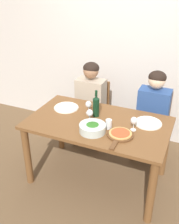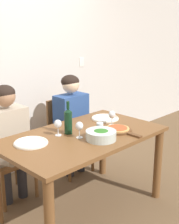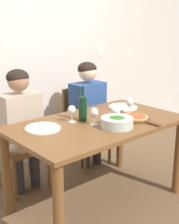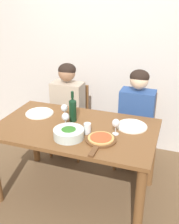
# 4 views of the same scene
# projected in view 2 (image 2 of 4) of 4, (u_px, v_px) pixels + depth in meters

# --- Properties ---
(ground_plane) EXTENTS (40.00, 40.00, 0.00)m
(ground_plane) POSITION_uv_depth(u_px,v_px,m) (83.00, 209.00, 3.08)
(ground_plane) COLOR brown
(back_wall) EXTENTS (10.00, 0.06, 2.70)m
(back_wall) POSITION_uv_depth(u_px,v_px,m) (9.00, 61.00, 3.52)
(back_wall) COLOR silver
(back_wall) RESTS_ON ground
(dining_table) EXTENTS (1.52, 0.88, 0.78)m
(dining_table) POSITION_uv_depth(u_px,v_px,m) (83.00, 147.00, 2.90)
(dining_table) COLOR brown
(dining_table) RESTS_ON ground
(chair_left) EXTENTS (0.42, 0.42, 0.89)m
(chair_left) POSITION_uv_depth(u_px,v_px,m) (5.00, 153.00, 3.22)
(chair_left) COLOR brown
(chair_left) RESTS_ON ground
(chair_right) EXTENTS (0.42, 0.42, 0.89)m
(chair_right) POSITION_uv_depth(u_px,v_px,m) (66.00, 133.00, 3.79)
(chair_right) COLOR brown
(chair_right) RESTS_ON ground
(person_woman) EXTENTS (0.47, 0.51, 1.20)m
(person_woman) POSITION_uv_depth(u_px,v_px,m) (9.00, 133.00, 3.08)
(person_woman) COLOR #28282D
(person_woman) RESTS_ON ground
(person_man) EXTENTS (0.47, 0.51, 1.20)m
(person_man) POSITION_uv_depth(u_px,v_px,m) (72.00, 116.00, 3.65)
(person_man) COLOR #28282D
(person_man) RESTS_ON ground
(wine_bottle) EXTENTS (0.07, 0.07, 0.31)m
(wine_bottle) POSITION_uv_depth(u_px,v_px,m) (68.00, 121.00, 2.86)
(wine_bottle) COLOR black
(wine_bottle) RESTS_ON dining_table
(broccoli_bowl) EXTENTS (0.27, 0.27, 0.09)m
(broccoli_bowl) POSITION_uv_depth(u_px,v_px,m) (101.00, 135.00, 2.73)
(broccoli_bowl) COLOR silver
(broccoli_bowl) RESTS_ON dining_table
(dinner_plate_left) EXTENTS (0.29, 0.29, 0.02)m
(dinner_plate_left) POSITION_uv_depth(u_px,v_px,m) (31.00, 143.00, 2.65)
(dinner_plate_left) COLOR silver
(dinner_plate_left) RESTS_ON dining_table
(dinner_plate_right) EXTENTS (0.29, 0.29, 0.02)m
(dinner_plate_right) POSITION_uv_depth(u_px,v_px,m) (105.00, 118.00, 3.33)
(dinner_plate_right) COLOR silver
(dinner_plate_right) RESTS_ON dining_table
(pizza_on_board) EXTENTS (0.27, 0.41, 0.04)m
(pizza_on_board) POSITION_uv_depth(u_px,v_px,m) (118.00, 130.00, 2.95)
(pizza_on_board) COLOR brown
(pizza_on_board) RESTS_ON dining_table
(wine_glass_left) EXTENTS (0.07, 0.07, 0.15)m
(wine_glass_left) POSITION_uv_depth(u_px,v_px,m) (58.00, 125.00, 2.82)
(wine_glass_left) COLOR silver
(wine_glass_left) RESTS_ON dining_table
(wine_glass_right) EXTENTS (0.07, 0.07, 0.15)m
(wine_glass_right) POSITION_uv_depth(u_px,v_px,m) (112.00, 115.00, 3.10)
(wine_glass_right) COLOR silver
(wine_glass_right) RESTS_ON dining_table
(wine_glass_centre) EXTENTS (0.07, 0.07, 0.15)m
(wine_glass_centre) POSITION_uv_depth(u_px,v_px,m) (79.00, 127.00, 2.76)
(wine_glass_centre) COLOR silver
(wine_glass_centre) RESTS_ON dining_table
(water_tumbler) EXTENTS (0.07, 0.07, 0.10)m
(water_tumbler) POSITION_uv_depth(u_px,v_px,m) (100.00, 128.00, 2.90)
(water_tumbler) COLOR silver
(water_tumbler) RESTS_ON dining_table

